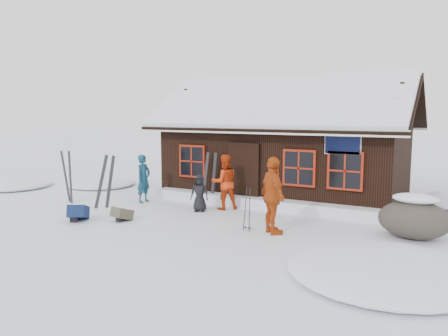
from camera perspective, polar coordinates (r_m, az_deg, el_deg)
The scene contains 15 objects.
ground at distance 12.93m, azimuth -5.87°, elevation -6.39°, with size 120.00×120.00×0.00m, color white.
mountain_hut at distance 16.38m, azimuth 8.41°, elevation 2.05°, with size 8.90×6.09×4.42m.
snow_drift at distance 14.08m, azimuth 4.42°, elevation -4.51°, with size 7.60×0.60×0.35m, color white.
snow_mounds at distance 13.72m, azimuth 4.33°, elevation -5.57°, with size 20.60×13.20×0.48m.
skier_teal at distance 15.06m, azimuth -10.46°, elevation -1.37°, with size 0.59×0.39×1.63m, color navy.
skier_orange_left at distance 13.74m, azimuth 0.05°, elevation -1.85°, with size 0.84×0.66×1.74m, color red.
skier_orange_right at distance 10.99m, azimuth 6.40°, elevation -3.61°, with size 1.15×0.48×1.96m, color #B34412.
skier_crouched at distance 13.49m, azimuth -3.22°, elevation -3.31°, with size 0.56×0.36×1.14m, color black.
boulder at distance 11.58m, azimuth 23.62°, elevation -6.03°, with size 1.69×1.27×0.99m.
ski_pair_left at distance 14.39m, azimuth -15.21°, elevation -1.79°, with size 0.70×0.37×1.77m.
ski_pair_mid at distance 15.78m, azimuth -19.71°, elevation -1.14°, with size 0.61×0.21×1.81m.
ski_pair_right at distance 14.73m, azimuth -1.92°, elevation -1.36°, with size 0.57×0.21×1.77m.
ski_poles at distance 11.30m, azimuth 3.07°, elevation -5.49°, with size 0.21×0.10×1.18m.
backpack_blue at distance 13.05m, azimuth -18.48°, elevation -5.83°, with size 0.48×0.63×0.34m, color #101E44.
backpack_olive at distance 12.71m, azimuth -13.16°, elevation -6.12°, with size 0.40×0.52×0.29m, color #4B4635.
Camera 1 is at (7.15, -10.33, 3.04)m, focal length 35.00 mm.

